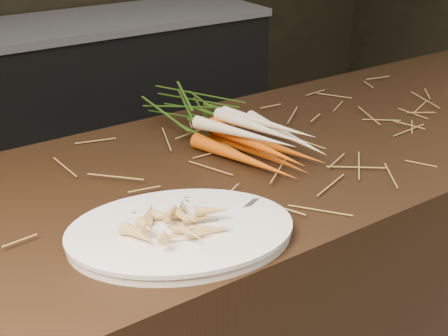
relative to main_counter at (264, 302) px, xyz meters
name	(u,v)px	position (x,y,z in m)	size (l,w,h in m)	color
main_counter	(264,302)	(0.00, 0.00, 0.00)	(2.40, 0.70, 0.90)	black
back_counter	(103,95)	(0.30, 1.88, -0.03)	(1.82, 0.62, 0.84)	black
straw_bedding	(270,149)	(0.00, 0.00, 0.46)	(1.40, 0.60, 0.02)	olive
root_veg_bunch	(212,122)	(-0.08, 0.14, 0.50)	(0.28, 0.55, 0.10)	#C74B05
serving_platter	(181,234)	(-0.35, -0.20, 0.46)	(0.40, 0.27, 0.02)	white
roasted_veg_heap	(180,218)	(-0.35, -0.20, 0.49)	(0.19, 0.14, 0.04)	#BB8649
serving_fork	(261,226)	(-0.23, -0.27, 0.47)	(0.01, 0.15, 0.00)	silver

